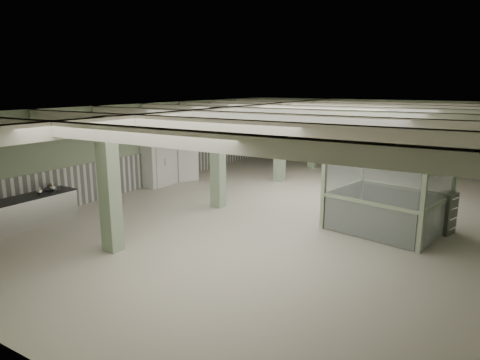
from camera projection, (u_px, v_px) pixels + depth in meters
The scene contains 28 objects.
floor at pixel (292, 210), 15.24m from camera, with size 20.00×20.00×0.00m, color beige.
ceiling at pixel (295, 108), 14.46m from camera, with size 14.00×20.00×0.02m, color silver.
wall_back at pixel (371, 133), 23.17m from camera, with size 14.00×0.02×3.60m, color #90A383.
wall_front at pixel (19, 257), 6.54m from camera, with size 14.00×0.02×3.60m, color #90A383.
wall_left at pixel (145, 146), 18.43m from camera, with size 0.02×20.00×3.60m, color #90A383.
wainscot_left at pixel (147, 170), 18.65m from camera, with size 0.05×19.90×1.50m, color silver.
wainscot_back at pixel (369, 152), 23.37m from camera, with size 13.90×0.05×1.50m, color silver.
girder at pixel (233, 112), 15.79m from camera, with size 0.45×19.90×0.40m, color white.
beam_a at pixel (133, 135), 8.26m from camera, with size 13.90×0.35×0.32m, color white.
beam_b at pixel (209, 125), 10.34m from camera, with size 13.90×0.35×0.32m, color white.
beam_c at pixel (259, 118), 12.42m from camera, with size 13.90×0.35×0.32m, color white.
beam_d at pixel (295, 113), 14.50m from camera, with size 13.90×0.35×0.32m, color white.
beam_e at pixel (322, 110), 16.58m from camera, with size 13.90×0.35×0.32m, color white.
beam_f at pixel (342, 107), 18.66m from camera, with size 13.90×0.35×0.32m, color white.
beam_g at pixel (359, 105), 20.73m from camera, with size 13.90×0.35×0.32m, color white.
column_a at pixel (109, 186), 11.14m from camera, with size 0.42×0.42×3.60m, color #91A887.
column_b at pixel (218, 158), 15.30m from camera, with size 0.42×0.42×3.60m, color #91A887.
column_c at pixel (280, 142), 19.46m from camera, with size 0.42×0.42×3.60m, color #91A887.
column_d at pixel (313, 134), 22.78m from camera, with size 0.42×0.42×3.60m, color #91A887.
pendant_front at pixel (226, 142), 10.17m from camera, with size 0.44×0.44×0.22m, color #2A382B.
pendant_mid at pixel (314, 124), 14.74m from camera, with size 0.44×0.44×0.22m, color #2A382B.
pendant_back at pixel (357, 115), 18.90m from camera, with size 0.44×0.44×0.22m, color #2A382B.
pitcher_near at pixel (39, 191), 13.73m from camera, with size 0.18×0.20×0.26m, color silver, non-canonical shape.
pitcher_far at pixel (52, 187), 14.17m from camera, with size 0.19×0.22×0.28m, color silver, non-canonical shape.
veg_colander at pixel (51, 187), 14.36m from camera, with size 0.46×0.46×0.21m, color #404145, non-canonical shape.
walkin_cooler at pixel (168, 157), 19.20m from camera, with size 1.07×2.63×2.41m.
guard_booth at pixel (389, 174), 12.84m from camera, with size 3.70×3.31×2.60m.
filing_cabinet at pixel (446, 213), 12.73m from camera, with size 0.41×0.58×1.26m, color #5A5F4F.
Camera 1 is at (6.09, -13.45, 4.37)m, focal length 32.00 mm.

